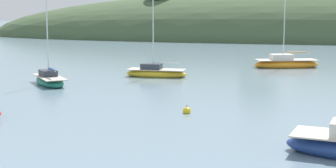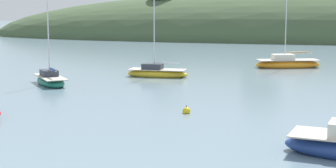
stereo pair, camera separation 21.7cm
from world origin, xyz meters
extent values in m
ellipsoid|color=gold|center=(-3.28, 32.18, 0.23)|extent=(5.25, 1.97, 0.83)
cube|color=beige|center=(-3.28, 32.18, 0.60)|extent=(4.83, 1.81, 0.06)
cube|color=#333842|center=(-3.70, 32.19, 0.85)|extent=(1.70, 1.21, 0.49)
cylinder|color=silver|center=(-3.54, 32.19, 3.82)|extent=(0.09, 0.09, 6.45)
cylinder|color=silver|center=(-2.45, 32.14, 1.21)|extent=(2.18, 0.15, 0.07)
ellipsoid|color=orange|center=(7.65, 41.26, 0.28)|extent=(6.64, 3.77, 1.01)
cube|color=beige|center=(7.65, 41.26, 0.73)|extent=(6.11, 3.47, 0.06)
cube|color=silver|center=(7.16, 41.12, 1.01)|extent=(2.32, 1.89, 0.55)
cylinder|color=silver|center=(7.34, 41.17, 4.36)|extent=(0.09, 0.09, 7.27)
cylinder|color=silver|center=(8.62, 41.53, 1.40)|extent=(2.56, 0.79, 0.07)
ellipsoid|color=tan|center=(8.62, 41.53, 1.45)|extent=(2.50, 0.88, 0.20)
ellipsoid|color=#196B56|center=(-10.20, 26.16, 0.22)|extent=(4.37, 5.06, 0.81)
cube|color=beige|center=(-10.20, 26.16, 0.58)|extent=(4.02, 4.65, 0.06)
cube|color=#333842|center=(-10.44, 26.49, 0.82)|extent=(1.85, 1.96, 0.48)
cylinder|color=silver|center=(-10.35, 26.37, 3.67)|extent=(0.09, 0.09, 6.17)
cylinder|color=silver|center=(-9.72, 25.52, 1.19)|extent=(1.32, 1.74, 0.07)
ellipsoid|color=#2D4784|center=(-9.72, 25.52, 1.24)|extent=(1.37, 1.75, 0.20)
sphere|color=yellow|center=(1.55, 17.34, 0.12)|extent=(0.44, 0.44, 0.44)
cylinder|color=black|center=(1.55, 17.34, 0.39)|extent=(0.04, 0.04, 0.10)
camera|label=1|loc=(5.81, -10.96, 5.76)|focal=56.79mm
camera|label=2|loc=(6.02, -10.91, 5.76)|focal=56.79mm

